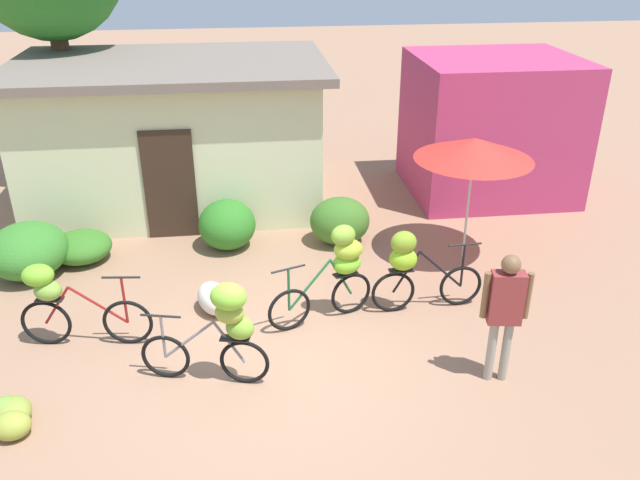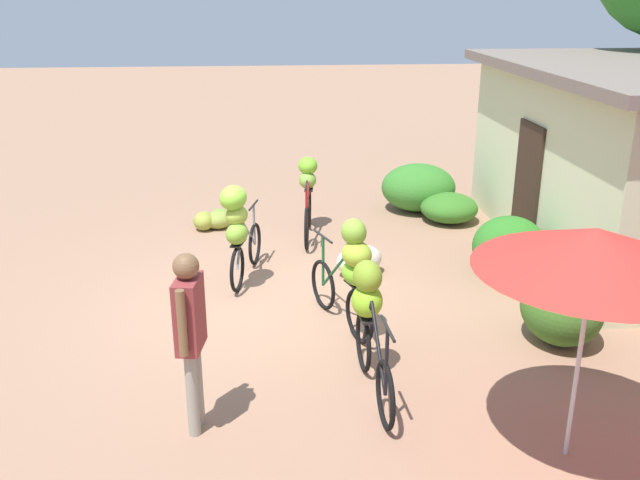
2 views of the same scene
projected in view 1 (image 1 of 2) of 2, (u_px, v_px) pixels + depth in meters
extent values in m
plane|color=#9A7157|center=(269.00, 366.00, 8.43)|extent=(60.00, 60.00, 0.00)
cube|color=beige|center=(175.00, 138.00, 12.87)|extent=(5.47, 3.44, 2.67)
cube|color=#72665B|center=(168.00, 65.00, 12.24)|extent=(5.97, 3.94, 0.16)
cube|color=#332319|center=(170.00, 185.00, 11.47)|extent=(0.90, 0.06, 2.00)
cube|color=#B43562|center=(490.00, 126.00, 13.36)|extent=(3.20, 2.80, 2.80)
cylinder|color=brown|center=(69.00, 100.00, 13.75)|extent=(0.35, 0.35, 3.59)
ellipsoid|color=#357A29|center=(28.00, 250.00, 10.44)|extent=(1.26, 1.36, 0.86)
ellipsoid|color=#367124|center=(81.00, 247.00, 10.96)|extent=(1.02, 1.00, 0.50)
ellipsoid|color=#2E7723|center=(227.00, 225.00, 11.33)|extent=(1.00, 1.04, 0.87)
ellipsoid|color=#3C6F24|center=(340.00, 221.00, 11.48)|extent=(1.06, 0.91, 0.86)
cylinder|color=beige|center=(468.00, 202.00, 10.75)|extent=(0.04, 0.04, 2.04)
cone|color=red|center=(474.00, 149.00, 10.34)|extent=(1.92, 1.92, 0.35)
torus|color=black|center=(128.00, 322.00, 8.74)|extent=(0.68, 0.12, 0.68)
torus|color=black|center=(46.00, 323.00, 8.72)|extent=(0.68, 0.12, 0.68)
cylinder|color=maroon|center=(57.00, 305.00, 8.60)|extent=(0.41, 0.08, 0.57)
cylinder|color=maroon|center=(98.00, 305.00, 8.61)|extent=(0.73, 0.12, 0.58)
cylinder|color=black|center=(121.00, 277.00, 8.43)|extent=(0.50, 0.09, 0.03)
cylinder|color=maroon|center=(124.00, 300.00, 8.59)|extent=(0.04, 0.04, 0.69)
cube|color=black|center=(49.00, 299.00, 8.56)|extent=(0.37, 0.18, 0.02)
ellipsoid|color=#7AA83D|center=(48.00, 291.00, 8.48)|extent=(0.40, 0.34, 0.28)
ellipsoid|color=#74BF2D|center=(38.00, 275.00, 8.38)|extent=(0.42, 0.34, 0.29)
torus|color=black|center=(166.00, 357.00, 8.09)|extent=(0.62, 0.20, 0.63)
torus|color=black|center=(245.00, 362.00, 7.99)|extent=(0.62, 0.20, 0.63)
cylinder|color=slate|center=(229.00, 342.00, 7.89)|extent=(0.38, 0.12, 0.58)
cylinder|color=slate|center=(189.00, 340.00, 7.94)|extent=(0.67, 0.19, 0.59)
cylinder|color=black|center=(160.00, 316.00, 7.83)|extent=(0.49, 0.15, 0.03)
cylinder|color=slate|center=(163.00, 337.00, 7.96)|extent=(0.04, 0.04, 0.60)
cube|color=black|center=(235.00, 339.00, 7.85)|extent=(0.38, 0.22, 0.02)
ellipsoid|color=#7AAC34|center=(240.00, 328.00, 7.78)|extent=(0.43, 0.40, 0.29)
ellipsoid|color=#95AD3B|center=(229.00, 313.00, 7.68)|extent=(0.43, 0.39, 0.27)
ellipsoid|color=#7FC634|center=(228.00, 297.00, 7.54)|extent=(0.53, 0.47, 0.33)
torus|color=black|center=(289.00, 310.00, 9.04)|extent=(0.63, 0.27, 0.65)
torus|color=black|center=(351.00, 293.00, 9.44)|extent=(0.63, 0.27, 0.65)
cylinder|color=#19592D|center=(341.00, 277.00, 9.23)|extent=(0.37, 0.16, 0.65)
cylinder|color=#19592D|center=(310.00, 285.00, 9.03)|extent=(0.64, 0.26, 0.66)
cylinder|color=black|center=(288.00, 269.00, 8.75)|extent=(0.48, 0.20, 0.03)
cylinder|color=#19592D|center=(289.00, 290.00, 8.90)|extent=(0.04, 0.04, 0.65)
cube|color=black|center=(346.00, 274.00, 9.25)|extent=(0.39, 0.25, 0.02)
ellipsoid|color=#76C029|center=(347.00, 263.00, 9.20)|extent=(0.55, 0.51, 0.29)
ellipsoid|color=#9BB930|center=(348.00, 249.00, 9.08)|extent=(0.47, 0.40, 0.29)
ellipsoid|color=#7DAB34|center=(343.00, 235.00, 8.94)|extent=(0.40, 0.35, 0.30)
torus|color=black|center=(460.00, 286.00, 9.63)|extent=(0.65, 0.08, 0.65)
torus|color=black|center=(393.00, 292.00, 9.47)|extent=(0.65, 0.08, 0.65)
cylinder|color=black|center=(406.00, 272.00, 9.36)|extent=(0.40, 0.06, 0.65)
cylinder|color=black|center=(441.00, 269.00, 9.44)|extent=(0.70, 0.07, 0.66)
cylinder|color=black|center=(465.00, 245.00, 9.33)|extent=(0.50, 0.06, 0.03)
cylinder|color=black|center=(463.00, 266.00, 9.48)|extent=(0.04, 0.04, 0.69)
cube|color=black|center=(401.00, 270.00, 9.33)|extent=(0.37, 0.16, 0.02)
ellipsoid|color=#89C325|center=(403.00, 259.00, 9.26)|extent=(0.43, 0.35, 0.34)
ellipsoid|color=olive|center=(404.00, 242.00, 9.14)|extent=(0.39, 0.32, 0.33)
ellipsoid|color=#949E38|center=(12.00, 426.00, 7.21)|extent=(0.43, 0.37, 0.32)
ellipsoid|color=#72A538|center=(4.00, 411.00, 7.43)|extent=(0.52, 0.51, 0.31)
ellipsoid|color=olive|center=(12.00, 412.00, 7.42)|extent=(0.53, 0.59, 0.30)
ellipsoid|color=silver|center=(214.00, 298.00, 9.52)|extent=(0.66, 0.81, 0.44)
cylinder|color=gray|center=(506.00, 351.00, 8.02)|extent=(0.11, 0.11, 0.85)
cylinder|color=gray|center=(491.00, 350.00, 8.02)|extent=(0.11, 0.11, 0.85)
cube|color=maroon|center=(506.00, 298.00, 7.69)|extent=(0.43, 0.26, 0.67)
cylinder|color=brown|center=(528.00, 296.00, 7.66)|extent=(0.08, 0.08, 0.60)
cylinder|color=brown|center=(485.00, 295.00, 7.68)|extent=(0.08, 0.08, 0.60)
sphere|color=brown|center=(511.00, 264.00, 7.49)|extent=(0.23, 0.23, 0.23)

